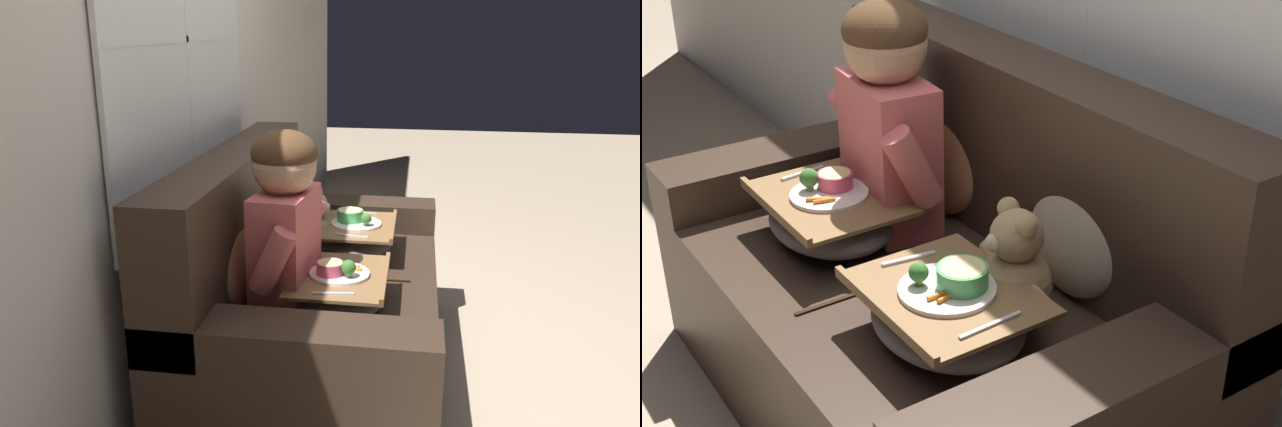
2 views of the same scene
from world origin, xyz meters
The scene contains 8 objects.
ground_plane centered at (0.00, 0.00, 0.00)m, with size 14.00×14.00×0.00m, color tan.
couch centered at (0.00, 0.07, 0.35)m, with size 1.67×0.97×1.01m.
throw_pillow_behind_child centered at (-0.31, 0.29, 0.67)m, with size 0.40×0.19×0.42m.
throw_pillow_behind_teddy centered at (0.31, 0.29, 0.67)m, with size 0.36×0.18×0.38m.
child_figure centered at (-0.31, 0.09, 0.85)m, with size 0.49×0.25×0.68m.
teddy_bear centered at (0.31, 0.09, 0.61)m, with size 0.34×0.24×0.31m.
lap_tray_child centered at (-0.31, -0.11, 0.55)m, with size 0.46×0.36×0.22m.
lap_tray_teddy centered at (0.31, -0.11, 0.55)m, with size 0.45×0.36×0.21m.
Camera 2 is at (1.80, -1.08, 1.74)m, focal length 50.00 mm.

